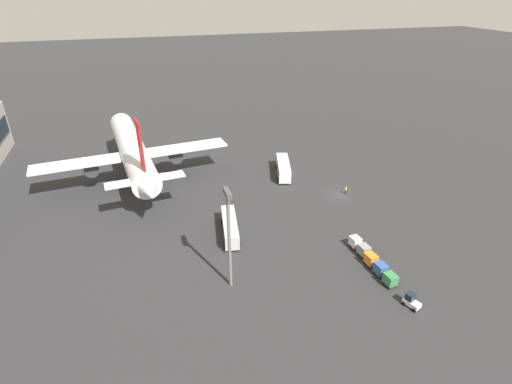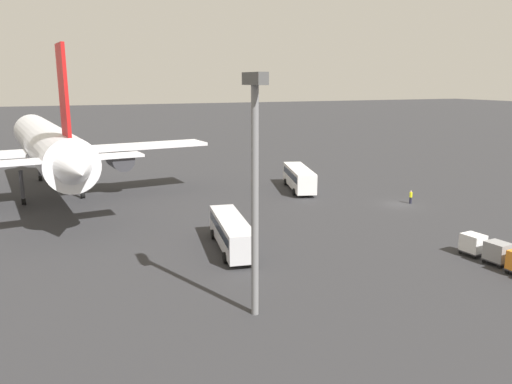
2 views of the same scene
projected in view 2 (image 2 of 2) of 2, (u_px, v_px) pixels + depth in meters
The scene contains 8 objects.
ground_plane at pixel (400, 204), 65.84m from camera, with size 600.00×600.00×0.00m, color #2D2D30.
airplane at pixel (48, 146), 67.13m from camera, with size 51.01×43.46×19.65m.
shuttle_bus_near at pixel (299, 177), 74.30m from camera, with size 12.06×5.91×3.30m.
shuttle_bus_far at pixel (232, 231), 48.02m from camera, with size 11.73×4.31×3.03m.
worker_person at pixel (411, 197), 66.19m from camera, with size 0.38×0.38×1.74m.
cargo_cart_grey at pixel (498, 252), 44.08m from camera, with size 2.16×1.88×2.06m.
cargo_cart_white at pixel (473, 243), 46.38m from camera, with size 2.16×1.88×2.06m.
light_pole at pixel (255, 171), 32.77m from camera, with size 2.80×0.70×16.52m.
Camera 2 is at (-51.62, 42.16, 16.00)m, focal length 35.00 mm.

